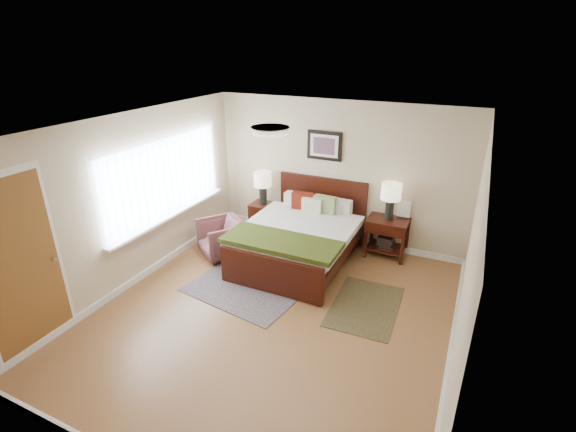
% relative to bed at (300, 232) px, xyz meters
% --- Properties ---
extents(floor, '(5.00, 5.00, 0.00)m').
position_rel_bed_xyz_m(floor, '(0.25, -1.46, -0.53)').
color(floor, '#905B37').
rests_on(floor, ground).
extents(back_wall, '(4.50, 0.04, 2.50)m').
position_rel_bed_xyz_m(back_wall, '(0.25, 1.04, 0.72)').
color(back_wall, '#C0AF8B').
rests_on(back_wall, ground).
extents(front_wall, '(4.50, 0.04, 2.50)m').
position_rel_bed_xyz_m(front_wall, '(0.25, -3.96, 0.72)').
color(front_wall, '#C0AF8B').
rests_on(front_wall, ground).
extents(left_wall, '(0.04, 5.00, 2.50)m').
position_rel_bed_xyz_m(left_wall, '(-2.00, -1.46, 0.72)').
color(left_wall, '#C0AF8B').
rests_on(left_wall, ground).
extents(right_wall, '(0.04, 5.00, 2.50)m').
position_rel_bed_xyz_m(right_wall, '(2.50, -1.46, 0.72)').
color(right_wall, '#C0AF8B').
rests_on(right_wall, ground).
extents(ceiling, '(4.50, 5.00, 0.02)m').
position_rel_bed_xyz_m(ceiling, '(0.25, -1.46, 1.97)').
color(ceiling, white).
rests_on(ceiling, back_wall).
extents(window, '(0.11, 2.72, 1.32)m').
position_rel_bed_xyz_m(window, '(-1.95, -0.76, 0.85)').
color(window, silver).
rests_on(window, left_wall).
extents(door, '(0.06, 1.00, 2.18)m').
position_rel_bed_xyz_m(door, '(-1.98, -3.21, 0.55)').
color(door, silver).
rests_on(door, ground).
extents(ceil_fixture, '(0.44, 0.44, 0.08)m').
position_rel_bed_xyz_m(ceil_fixture, '(0.25, -1.46, 1.94)').
color(ceil_fixture, white).
rests_on(ceil_fixture, ceiling).
extents(bed, '(1.74, 2.11, 1.14)m').
position_rel_bed_xyz_m(bed, '(0.00, 0.00, 0.00)').
color(bed, '#381008').
rests_on(bed, ground).
extents(wall_art, '(0.62, 0.05, 0.50)m').
position_rel_bed_xyz_m(wall_art, '(0.00, 1.01, 1.19)').
color(wall_art, black).
rests_on(wall_art, back_wall).
extents(nightstand_left, '(0.46, 0.41, 0.54)m').
position_rel_bed_xyz_m(nightstand_left, '(-1.10, 0.79, -0.10)').
color(nightstand_left, '#381008').
rests_on(nightstand_left, ground).
extents(nightstand_right, '(0.67, 0.50, 0.66)m').
position_rel_bed_xyz_m(nightstand_right, '(1.24, 0.80, -0.13)').
color(nightstand_right, '#381008').
rests_on(nightstand_right, ground).
extents(lamp_left, '(0.32, 0.32, 0.61)m').
position_rel_bed_xyz_m(lamp_left, '(-1.10, 0.81, 0.44)').
color(lamp_left, black).
rests_on(lamp_left, nightstand_left).
extents(lamp_right, '(0.32, 0.32, 0.61)m').
position_rel_bed_xyz_m(lamp_right, '(1.24, 0.81, 0.56)').
color(lamp_right, black).
rests_on(lamp_right, nightstand_right).
extents(armchair, '(0.96, 0.96, 0.63)m').
position_rel_bed_xyz_m(armchair, '(-1.27, -0.36, -0.21)').
color(armchair, brown).
rests_on(armchair, ground).
extents(rug_persian, '(1.93, 2.49, 0.01)m').
position_rel_bed_xyz_m(rug_persian, '(-0.31, -0.56, -0.52)').
color(rug_persian, '#0E1C46').
rests_on(rug_persian, ground).
extents(rug_navy, '(0.91, 1.33, 0.01)m').
position_rel_bed_xyz_m(rug_navy, '(1.33, -0.79, -0.52)').
color(rug_navy, black).
rests_on(rug_navy, ground).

